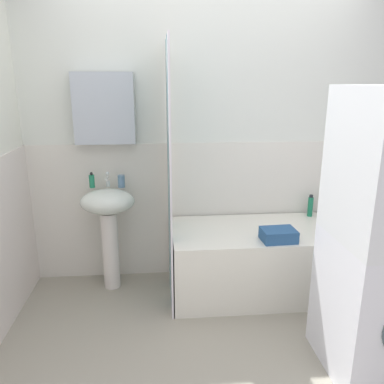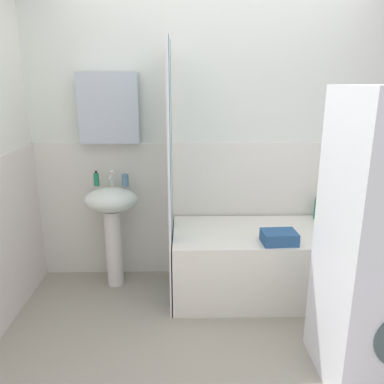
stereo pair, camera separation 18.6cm
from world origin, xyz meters
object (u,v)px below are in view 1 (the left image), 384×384
conditioner_bottle (322,208)px  toothbrush_cup (121,181)px  sink (108,217)px  lotion_bottle (310,206)px  soap_dispenser (92,181)px  bathtub (259,260)px  towel_folded (278,235)px

conditioner_bottle → toothbrush_cup: bearing=-179.0°
sink → lotion_bottle: 1.75m
sink → soap_dispenser: soap_dispenser is taller
toothbrush_cup → conditioner_bottle: bearing=1.0°
lotion_bottle → bathtub: bearing=-152.3°
towel_folded → lotion_bottle: bearing=49.0°
sink → toothbrush_cup: bearing=29.5°
sink → bathtub: 1.30m
sink → bathtub: (1.23, -0.17, -0.36)m
sink → lotion_bottle: bearing=3.2°
soap_dispenser → towel_folded: 1.55m
conditioner_bottle → soap_dispenser: bearing=-179.5°
lotion_bottle → towel_folded: 0.68m
lotion_bottle → towel_folded: lotion_bottle is taller
bathtub → conditioner_bottle: conditioner_bottle is taller
soap_dispenser → sink: bearing=-31.5°
toothbrush_cup → conditioner_bottle: toothbrush_cup is taller
toothbrush_cup → towel_folded: toothbrush_cup is taller
sink → conditioner_bottle: bearing=2.9°
bathtub → towel_folded: bearing=-74.4°
soap_dispenser → toothbrush_cup: bearing=-3.1°
sink → toothbrush_cup: (0.11, 0.06, 0.28)m
soap_dispenser → conditioner_bottle: (1.98, 0.02, -0.29)m
lotion_bottle → towel_folded: size_ratio=0.78×
bathtub → towel_folded: towel_folded is taller
soap_dispenser → conditioner_bottle: soap_dispenser is taller
bathtub → conditioner_bottle: bearing=23.4°
toothbrush_cup → conditioner_bottle: 1.76m
soap_dispenser → conditioner_bottle: bearing=0.5°
soap_dispenser → bathtub: (1.36, -0.25, -0.65)m
soap_dispenser → towel_folded: bearing=-19.1°
bathtub → sink: bearing=172.0°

